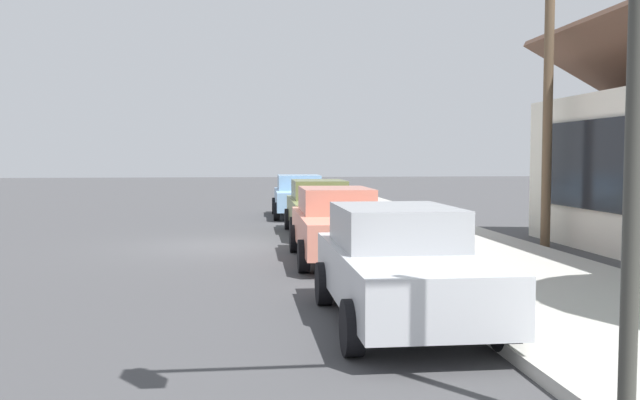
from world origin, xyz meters
name	(u,v)px	position (x,y,z in m)	size (l,w,h in m)	color
ground_plane	(222,246)	(0.00, 0.00, 0.00)	(120.00, 120.00, 0.00)	#424244
sidewalk_curb	(433,240)	(0.00, 5.60, 0.08)	(60.00, 4.20, 0.16)	#B2AFA8
car_skyblue	(299,195)	(-8.30, 2.69, 0.81)	(4.58, 2.12, 1.59)	#8CB7E0
car_olive	(320,207)	(-2.40, 2.82, 0.81)	(4.73, 2.01, 1.59)	olive
car_coral	(337,223)	(2.71, 2.63, 0.81)	(4.74, 2.01, 1.59)	#EA8C75
car_silver	(400,264)	(8.46, 2.70, 0.81)	(4.41, 2.04, 1.59)	silver
utility_pole_wooden	(548,92)	(1.10, 8.20, 3.93)	(1.80, 0.24, 7.50)	brown
fire_hydrant_red	(412,240)	(3.22, 4.20, 0.50)	(0.22, 0.22, 0.71)	red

